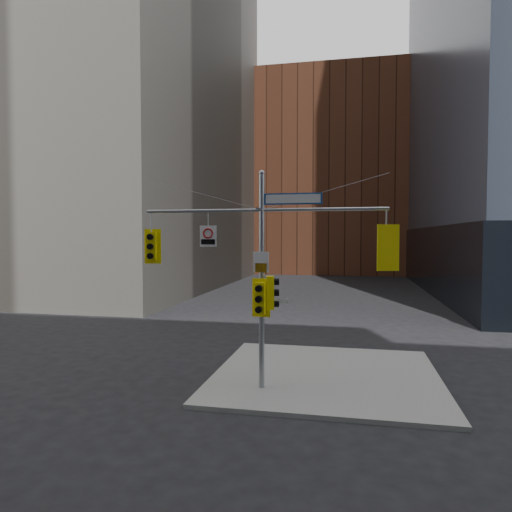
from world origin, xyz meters
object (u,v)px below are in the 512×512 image
at_px(traffic_light_east_arm, 386,247).
at_px(regulatory_sign_arm, 208,236).
at_px(street_sign_blade, 293,199).
at_px(traffic_light_pole_front, 260,298).
at_px(signal_assembly, 262,259).
at_px(traffic_light_pole_side, 271,293).
at_px(traffic_light_west_arm, 152,246).

relative_size(traffic_light_east_arm, regulatory_sign_arm, 2.01).
bearing_deg(street_sign_blade, traffic_light_pole_front, -165.15).
distance_m(traffic_light_east_arm, street_sign_blade, 3.29).
xyz_separation_m(signal_assembly, traffic_light_east_arm, (3.92, 0.00, 0.38)).
height_order(traffic_light_pole_front, street_sign_blade, street_sign_blade).
bearing_deg(traffic_light_pole_side, signal_assembly, 80.50).
relative_size(street_sign_blade, regulatory_sign_arm, 2.65).
relative_size(traffic_light_west_arm, regulatory_sign_arm, 1.70).
bearing_deg(street_sign_blade, traffic_light_west_arm, 179.89).
bearing_deg(traffic_light_east_arm, traffic_light_west_arm, -14.19).
bearing_deg(traffic_light_east_arm, street_sign_blade, -14.16).
relative_size(traffic_light_east_arm, traffic_light_pole_side, 1.31).
distance_m(traffic_light_pole_side, regulatory_sign_arm, 2.85).
xyz_separation_m(traffic_light_east_arm, street_sign_blade, (-2.90, 0.00, 1.55)).
distance_m(signal_assembly, traffic_light_west_arm, 3.88).
bearing_deg(traffic_light_west_arm, street_sign_blade, -10.09).
distance_m(traffic_light_pole_side, street_sign_blade, 3.13).
relative_size(traffic_light_west_arm, traffic_light_pole_front, 0.96).
bearing_deg(traffic_light_west_arm, traffic_light_pole_side, -9.92).
xyz_separation_m(signal_assembly, regulatory_sign_arm, (-1.82, -0.02, 0.76)).
distance_m(traffic_light_west_arm, traffic_light_pole_front, 4.21).
bearing_deg(traffic_light_pole_side, traffic_light_east_arm, -102.75).
distance_m(signal_assembly, traffic_light_pole_side, 1.16).
distance_m(street_sign_blade, regulatory_sign_arm, 3.08).
height_order(traffic_light_east_arm, traffic_light_pole_front, traffic_light_east_arm).
xyz_separation_m(signal_assembly, traffic_light_pole_front, (0.00, -0.27, -1.27)).
height_order(street_sign_blade, regulatory_sign_arm, street_sign_blade).
bearing_deg(signal_assembly, traffic_light_pole_front, -89.95).
bearing_deg(traffic_light_east_arm, regulatory_sign_arm, -13.89).
relative_size(traffic_light_pole_front, street_sign_blade, 0.67).
xyz_separation_m(traffic_light_west_arm, regulatory_sign_arm, (2.04, -0.03, 0.37)).
bearing_deg(regulatory_sign_arm, traffic_light_east_arm, -1.52).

